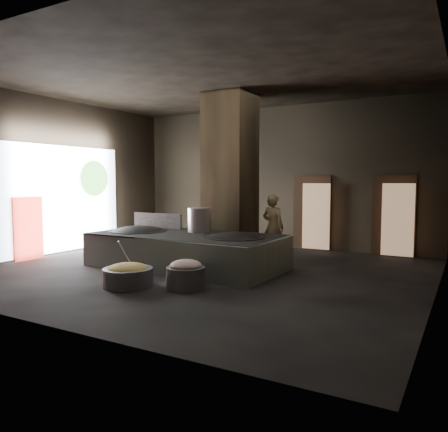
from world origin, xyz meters
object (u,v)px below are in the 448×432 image
Objects in this scene: wok_right at (235,241)px; cook at (273,227)px; wok_left at (138,234)px; stock_pot at (199,220)px; veg_basin at (128,277)px; meat_basin at (186,278)px; hearth_platform at (185,251)px.

wok_right is 2.16m from cook.
stock_pot is (1.50, 0.60, 0.38)m from wok_left.
stock_pot is at bearing 90.71° from veg_basin.
wok_left is at bearing 147.83° from meat_basin.
stock_pot is at bearing 158.96° from wok_right.
veg_basin is (0.08, -2.15, -0.23)m from hearth_platform.
wok_left is at bearing -176.17° from hearth_platform.
stock_pot reaches higher than wok_right.
cook is 3.99m from meat_basin.
hearth_platform is 1.49m from wok_left.
veg_basin is at bearing -89.29° from stock_pot.
wok_left is (-1.45, -0.05, 0.34)m from hearth_platform.
cook is 4.61m from veg_basin.
hearth_platform is at bearing -177.88° from wok_right.
wok_left reaches higher than wok_right.
stock_pot is (-1.30, 0.50, 0.38)m from wok_right.
veg_basin is at bearing 81.55° from cook.
wok_left is 0.85× the size of cook.
hearth_platform is 3.41× the size of wok_right.
wok_left is 2.80m from wok_right.
wok_left reaches higher than hearth_platform.
wok_left is at bearing -177.95° from wok_right.
stock_pot reaches higher than meat_basin.
meat_basin is (1.15, -2.27, -0.92)m from stock_pot.
wok_right is 2.60m from veg_basin.
veg_basin is at bearing -158.68° from meat_basin.
cook is at bearing 38.57° from wok_left.
stock_pot is 2.87m from veg_basin.
hearth_platform is 2.17m from veg_basin.
hearth_platform reaches higher than meat_basin.
stock_pot is 0.79× the size of meat_basin.
stock_pot reaches higher than hearth_platform.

